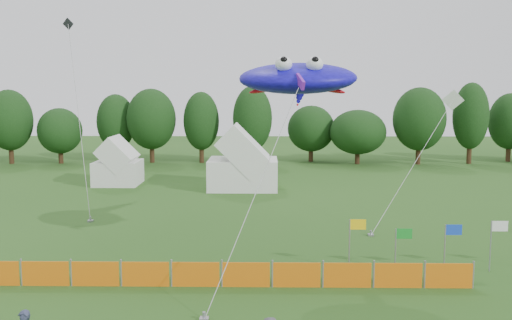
{
  "coord_description": "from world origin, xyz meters",
  "views": [
    {
      "loc": [
        0.34,
        -14.83,
        7.8
      ],
      "look_at": [
        0.0,
        6.0,
        5.2
      ],
      "focal_mm": 40.0,
      "sensor_mm": 36.0,
      "label": 1
    }
  ],
  "objects_px": {
    "tent_left": "(118,165)",
    "barrier_fence": "(221,275)",
    "stingray_kite": "(298,79)",
    "tent_right": "(243,164)"
  },
  "relations": [
    {
      "from": "tent_left",
      "to": "stingray_kite",
      "type": "bearing_deg",
      "value": -57.15
    },
    {
      "from": "tent_right",
      "to": "barrier_fence",
      "type": "relative_size",
      "value": 0.27
    },
    {
      "from": "tent_left",
      "to": "stingray_kite",
      "type": "xyz_separation_m",
      "value": [
        13.51,
        -20.93,
        6.62
      ]
    },
    {
      "from": "tent_left",
      "to": "barrier_fence",
      "type": "distance_m",
      "value": 26.46
    },
    {
      "from": "tent_left",
      "to": "tent_right",
      "type": "xyz_separation_m",
      "value": [
        10.36,
        -1.86,
        0.33
      ]
    },
    {
      "from": "tent_right",
      "to": "stingray_kite",
      "type": "height_order",
      "value": "stingray_kite"
    },
    {
      "from": "tent_left",
      "to": "tent_right",
      "type": "relative_size",
      "value": 0.66
    },
    {
      "from": "tent_left",
      "to": "stingray_kite",
      "type": "relative_size",
      "value": 0.27
    },
    {
      "from": "tent_left",
      "to": "stingray_kite",
      "type": "height_order",
      "value": "stingray_kite"
    },
    {
      "from": "stingray_kite",
      "to": "tent_left",
      "type": "bearing_deg",
      "value": 122.85
    }
  ]
}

